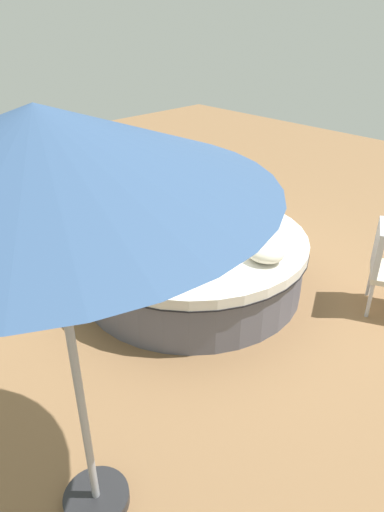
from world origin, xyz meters
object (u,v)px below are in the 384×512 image
at_px(round_bed, 192,260).
at_px(patio_umbrella, 41,154).
at_px(throw_pillow_0, 101,233).
at_px(throw_pillow_1, 164,270).
at_px(planter, 51,186).
at_px(throw_pillow_2, 265,252).

height_order(round_bed, patio_umbrella, patio_umbrella).
height_order(throw_pillow_0, throw_pillow_1, throw_pillow_1).
height_order(patio_umbrella, planter, patio_umbrella).
bearing_deg(throw_pillow_1, throw_pillow_0, -2.24).
relative_size(throw_pillow_1, throw_pillow_2, 1.28).
relative_size(round_bed, patio_umbrella, 1.01).
distance_m(patio_umbrella, planter, 4.83).
bearing_deg(planter, throw_pillow_1, 171.50).
bearing_deg(throw_pillow_0, throw_pillow_2, -149.38).
xyz_separation_m(throw_pillow_0, planter, (1.87, -0.40, -0.06)).
distance_m(round_bed, throw_pillow_2, 1.02).
height_order(throw_pillow_1, patio_umbrella, patio_umbrella).
xyz_separation_m(round_bed, patio_umbrella, (-1.53, 2.36, 2.06)).
xyz_separation_m(throw_pillow_1, planter, (2.99, -0.45, -0.07)).
bearing_deg(throw_pillow_2, planter, 8.63).
distance_m(throw_pillow_2, patio_umbrella, 3.06).
bearing_deg(round_bed, throw_pillow_2, -171.05).
bearing_deg(throw_pillow_2, throw_pillow_1, 65.15).
bearing_deg(planter, throw_pillow_2, -171.37).
xyz_separation_m(throw_pillow_1, throw_pillow_2, (-0.45, -0.97, 0.01)).
height_order(throw_pillow_1, throw_pillow_2, throw_pillow_2).
distance_m(throw_pillow_0, throw_pillow_2, 1.81).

